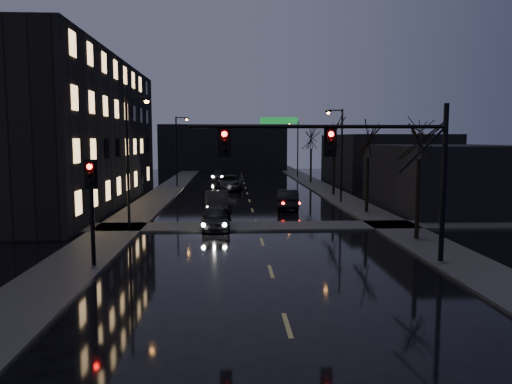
{
  "coord_description": "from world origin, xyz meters",
  "views": [
    {
      "loc": [
        -1.63,
        -12.14,
        5.46
      ],
      "look_at": [
        -0.56,
        9.19,
        3.2
      ],
      "focal_mm": 35.0,
      "sensor_mm": 36.0,
      "label": 1
    }
  ],
  "objects": [
    {
      "name": "streetlight_r_far",
      "position": [
        7.58,
        58.0,
        4.77
      ],
      "size": [
        1.53,
        0.28,
        8.0
      ],
      "color": "black",
      "rests_on": "ground"
    },
    {
      "name": "tree_mid_a",
      "position": [
        8.4,
        24.0,
        5.83
      ],
      "size": [
        3.3,
        3.3,
        7.58
      ],
      "color": "black",
      "rests_on": "ground"
    },
    {
      "name": "commercial_right_far",
      "position": [
        17.0,
        48.0,
        3.0
      ],
      "size": [
        12.0,
        18.0,
        6.0
      ],
      "primitive_type": "cube",
      "color": "black",
      "rests_on": "ground"
    },
    {
      "name": "signal_pole_left",
      "position": [
        -7.5,
        8.99,
        3.01
      ],
      "size": [
        0.35,
        0.41,
        4.53
      ],
      "color": "black",
      "rests_on": "ground"
    },
    {
      "name": "streetlight_r_mid",
      "position": [
        7.58,
        30.0,
        4.77
      ],
      "size": [
        1.53,
        0.28,
        8.0
      ],
      "color": "black",
      "rests_on": "ground"
    },
    {
      "name": "lead_car",
      "position": [
        2.85,
        26.79,
        0.76
      ],
      "size": [
        2.05,
        4.77,
        1.53
      ],
      "primitive_type": "imported",
      "rotation": [
        0.0,
        0.0,
        3.05
      ],
      "color": "black",
      "rests_on": "ground"
    },
    {
      "name": "streetlight_l_near",
      "position": [
        -7.58,
        18.0,
        4.77
      ],
      "size": [
        1.53,
        0.28,
        8.0
      ],
      "color": "black",
      "rests_on": "ground"
    },
    {
      "name": "far_block",
      "position": [
        -3.0,
        78.0,
        4.0
      ],
      "size": [
        22.0,
        10.0,
        8.0
      ],
      "primitive_type": "cube",
      "color": "black",
      "rests_on": "ground"
    },
    {
      "name": "tree_mid_b",
      "position": [
        8.4,
        36.0,
        6.61
      ],
      "size": [
        3.74,
        3.74,
        8.59
      ],
      "color": "black",
      "rests_on": "ground"
    },
    {
      "name": "sidewalk_cross",
      "position": [
        0.0,
        18.5,
        0.06
      ],
      "size": [
        40.0,
        3.0,
        0.12
      ],
      "primitive_type": "cube",
      "color": "#2D2D2B",
      "rests_on": "ground"
    },
    {
      "name": "oncoming_car_d",
      "position": [
        -3.4,
        54.59,
        0.66
      ],
      "size": [
        2.09,
        4.62,
        1.31
      ],
      "primitive_type": "imported",
      "rotation": [
        0.0,
        0.0,
        0.05
      ],
      "color": "black",
      "rests_on": "ground"
    },
    {
      "name": "apartment_block",
      "position": [
        -16.5,
        30.0,
        6.0
      ],
      "size": [
        12.0,
        30.0,
        12.0
      ],
      "primitive_type": "cube",
      "color": "black",
      "rests_on": "ground"
    },
    {
      "name": "sidewalk_right",
      "position": [
        8.5,
        35.0,
        0.06
      ],
      "size": [
        3.0,
        140.0,
        0.12
      ],
      "primitive_type": "cube",
      "color": "#2D2D2B",
      "rests_on": "ground"
    },
    {
      "name": "oncoming_car_c",
      "position": [
        -1.8,
        41.17,
        0.82
      ],
      "size": [
        3.15,
        6.08,
        1.64
      ],
      "primitive_type": "imported",
      "rotation": [
        0.0,
        0.0,
        -0.07
      ],
      "color": "black",
      "rests_on": "ground"
    },
    {
      "name": "oncoming_car_a",
      "position": [
        -2.61,
        17.92,
        0.7
      ],
      "size": [
        1.88,
        4.22,
        1.41
      ],
      "primitive_type": "imported",
      "rotation": [
        0.0,
        0.0,
        0.05
      ],
      "color": "black",
      "rests_on": "ground"
    },
    {
      "name": "tree_far",
      "position": [
        8.4,
        50.0,
        6.06
      ],
      "size": [
        3.43,
        3.43,
        7.88
      ],
      "color": "black",
      "rests_on": "ground"
    },
    {
      "name": "commercial_right_near",
      "position": [
        15.5,
        26.0,
        2.5
      ],
      "size": [
        10.0,
        14.0,
        5.0
      ],
      "primitive_type": "cube",
      "color": "black",
      "rests_on": "ground"
    },
    {
      "name": "oncoming_car_b",
      "position": [
        -2.67,
        25.14,
        0.79
      ],
      "size": [
        2.15,
        4.96,
        1.59
      ],
      "primitive_type": "imported",
      "rotation": [
        0.0,
        0.0,
        0.1
      ],
      "color": "black",
      "rests_on": "ground"
    },
    {
      "name": "sidewalk_left",
      "position": [
        -8.5,
        35.0,
        0.06
      ],
      "size": [
        3.0,
        140.0,
        0.12
      ],
      "primitive_type": "cube",
      "color": "#2D2D2B",
      "rests_on": "ground"
    },
    {
      "name": "ground",
      "position": [
        0.0,
        0.0,
        0.0
      ],
      "size": [
        160.0,
        160.0,
        0.0
      ],
      "primitive_type": "plane",
      "color": "black",
      "rests_on": "ground"
    },
    {
      "name": "signal_mast",
      "position": [
        3.85,
        9.0,
        4.87
      ],
      "size": [
        11.11,
        0.41,
        7.0
      ],
      "color": "black",
      "rests_on": "ground"
    },
    {
      "name": "streetlight_l_far",
      "position": [
        -7.58,
        45.0,
        4.77
      ],
      "size": [
        1.53,
        0.28,
        8.0
      ],
      "color": "black",
      "rests_on": "ground"
    },
    {
      "name": "tree_near",
      "position": [
        8.4,
        14.0,
        6.22
      ],
      "size": [
        3.52,
        3.52,
        8.08
      ],
      "color": "black",
      "rests_on": "ground"
    }
  ]
}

